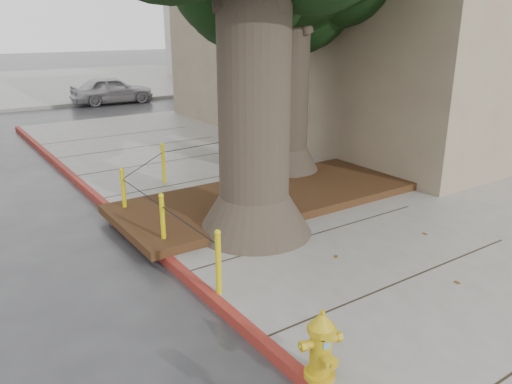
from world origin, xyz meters
TOP-DOWN VIEW (x-y plane):
  - ground at (0.00, 0.00)m, footprint 140.00×140.00m
  - sidewalk_main at (6.00, 2.50)m, footprint 16.00×26.00m
  - sidewalk_far at (6.00, 30.00)m, footprint 16.00×20.00m
  - curb_red at (-2.00, 2.50)m, footprint 0.14×26.00m
  - planter_bed at (0.90, 3.90)m, footprint 6.40×2.60m
  - building_side_white at (16.00, 26.00)m, footprint 10.00×10.00m
  - bollard_ring at (-0.87, 4.38)m, footprint 3.79×5.39m
  - fire_hydrant at (-1.90, -0.89)m, footprint 0.42×0.40m
  - car_silver at (3.07, 19.92)m, footprint 3.86×1.64m
  - car_red at (10.61, 19.98)m, footprint 4.27×1.95m

SIDE VIEW (x-z plane):
  - ground at x=0.00m, z-range 0.00..0.00m
  - sidewalk_main at x=6.00m, z-range 0.00..0.15m
  - sidewalk_far at x=6.00m, z-range 0.00..0.15m
  - curb_red at x=-2.00m, z-range -0.01..0.15m
  - planter_bed at x=0.90m, z-range 0.15..0.31m
  - fire_hydrant at x=-1.90m, z-range 0.14..0.93m
  - car_silver at x=3.07m, z-range 0.00..1.30m
  - bollard_ring at x=-0.87m, z-range 0.19..1.14m
  - car_red at x=10.61m, z-range 0.00..1.36m
  - building_side_white at x=16.00m, z-range 0.00..9.00m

